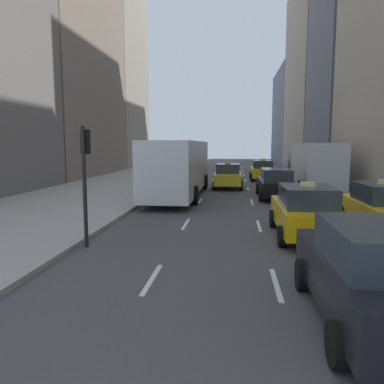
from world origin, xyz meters
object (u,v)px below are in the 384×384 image
(taxi_second, at_px, (381,207))
(sedan_black_near, at_px, (374,274))
(city_bus, at_px, (179,166))
(sedan_silver_behind, at_px, (276,183))
(box_truck, at_px, (313,165))
(taxi_lead, at_px, (228,176))
(taxi_fourth, at_px, (262,170))
(taxi_third, at_px, (305,211))
(traffic_light_pole, at_px, (85,167))

(taxi_second, relative_size, sedan_black_near, 0.98)
(taxi_second, relative_size, city_bus, 0.38)
(sedan_black_near, height_order, sedan_silver_behind, sedan_black_near)
(box_truck, bearing_deg, taxi_lead, 168.73)
(sedan_black_near, distance_m, sedan_silver_behind, 15.34)
(taxi_fourth, bearing_deg, sedan_silver_behind, -90.00)
(taxi_lead, relative_size, box_truck, 0.52)
(taxi_third, bearing_deg, taxi_fourth, 90.00)
(sedan_black_near, bearing_deg, city_bus, 109.72)
(taxi_second, relative_size, taxi_fourth, 1.00)
(taxi_second, bearing_deg, sedan_silver_behind, 109.14)
(taxi_second, height_order, taxi_third, same)
(taxi_third, height_order, city_bus, city_bus)
(sedan_black_near, relative_size, box_truck, 0.54)
(city_bus, height_order, traffic_light_pole, traffic_light_pole)
(taxi_lead, relative_size, city_bus, 0.38)
(taxi_lead, relative_size, sedan_silver_behind, 0.90)
(sedan_silver_behind, bearing_deg, sedan_black_near, -90.00)
(sedan_black_near, xyz_separation_m, sedan_silver_behind, (0.00, 15.34, -0.04))
(sedan_black_near, height_order, traffic_light_pole, traffic_light_pole)
(city_bus, bearing_deg, taxi_lead, 57.35)
(taxi_fourth, height_order, traffic_light_pole, traffic_light_pole)
(taxi_third, relative_size, box_truck, 0.52)
(taxi_lead, distance_m, city_bus, 5.29)
(taxi_fourth, bearing_deg, sedan_black_near, -90.00)
(taxi_fourth, distance_m, traffic_light_pole, 22.81)
(box_truck, bearing_deg, sedan_silver_behind, -127.96)
(taxi_third, xyz_separation_m, traffic_light_pole, (-6.75, -1.89, 1.53))
(taxi_third, xyz_separation_m, sedan_black_near, (0.00, -6.15, 0.02))
(taxi_lead, bearing_deg, taxi_second, -66.33)
(taxi_fourth, height_order, city_bus, city_bus)
(taxi_lead, relative_size, taxi_fourth, 1.00)
(taxi_second, relative_size, taxi_third, 1.00)
(taxi_third, distance_m, box_truck, 13.11)
(taxi_fourth, height_order, box_truck, box_truck)
(taxi_second, distance_m, city_bus, 11.91)
(taxi_fourth, bearing_deg, taxi_lead, -115.20)
(box_truck, xyz_separation_m, traffic_light_pole, (-9.55, -14.67, 0.70))
(taxi_lead, height_order, taxi_second, same)
(sedan_silver_behind, bearing_deg, city_bus, 176.77)
(taxi_second, xyz_separation_m, traffic_light_pole, (-9.55, -3.01, 1.53))
(box_truck, bearing_deg, taxi_second, -90.00)
(taxi_fourth, bearing_deg, box_truck, -68.39)
(taxi_lead, distance_m, sedan_silver_behind, 5.48)
(taxi_lead, height_order, box_truck, box_truck)
(taxi_lead, bearing_deg, sedan_black_near, -82.05)
(taxi_third, bearing_deg, taxi_lead, 101.39)
(taxi_second, bearing_deg, box_truck, 90.00)
(taxi_lead, distance_m, traffic_light_pole, 16.34)
(sedan_black_near, xyz_separation_m, traffic_light_pole, (-6.75, 4.26, 1.51))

